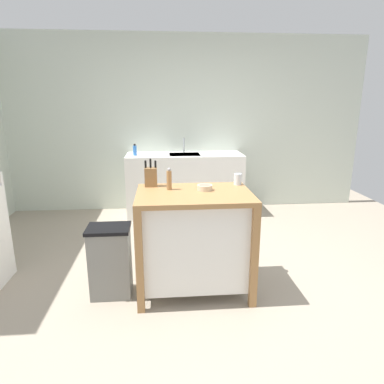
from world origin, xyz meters
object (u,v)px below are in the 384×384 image
Objects in this scene: knife_block at (151,177)px; pepper_grinder at (169,179)px; drinking_cup at (238,179)px; bowl_ceramic_small at (205,187)px; trash_bin at (110,261)px; sink_faucet at (184,145)px; kitchen_island at (194,236)px; bottle_hand_soap at (135,150)px.

knife_block reaches higher than pepper_grinder.
drinking_cup is 0.65m from pepper_grinder.
bowl_ceramic_small is 0.21× the size of trash_bin.
pepper_grinder is at bearing -39.83° from knife_block.
sink_faucet is (-0.04, 2.24, 0.08)m from bowl_ceramic_small.
trash_bin is 2.56m from sink_faucet.
knife_block is 0.82m from trash_bin.
knife_block is (-0.37, 0.25, 0.49)m from kitchen_island.
sink_faucet is at bearing 16.57° from bottle_hand_soap.
bottle_hand_soap is at bearing 110.20° from bowl_ceramic_small.
drinking_cup is (0.33, 0.17, 0.03)m from bowl_ceramic_small.
pepper_grinder reaches higher than drinking_cup.
pepper_grinder reaches higher than bottle_hand_soap.
pepper_grinder is (-0.31, 0.05, 0.07)m from bowl_ceramic_small.
kitchen_island reaches higher than trash_bin.
kitchen_island is at bearing -34.11° from knife_block.
bowl_ceramic_small reaches higher than kitchen_island.
bottle_hand_soap is at bearing 87.86° from trash_bin.
pepper_grinder reaches higher than trash_bin.
trash_bin is 3.83× the size of bottle_hand_soap.
trash_bin is at bearing -166.71° from drinking_cup.
knife_block reaches higher than kitchen_island.
knife_block is 1.87m from bottle_hand_soap.
bottle_hand_soap is (-1.07, 1.86, 0.02)m from drinking_cup.
sink_faucet is at bearing 78.21° from knife_block.
sink_faucet is (0.43, 2.06, 0.02)m from knife_block.
kitchen_island is 0.75m from trash_bin.
bottle_hand_soap reaches higher than drinking_cup.
drinking_cup reaches higher than bowl_ceramic_small.
knife_block is 2.41× the size of drinking_cup.
trash_bin is 2.86× the size of sink_faucet.
drinking_cup is (0.43, 0.24, 0.45)m from kitchen_island.
drinking_cup is 0.63× the size of bottle_hand_soap.
knife_block is 1.14× the size of sink_faucet.
bowl_ceramic_small is at bearing -151.82° from drinking_cup.
drinking_cup is at bearing -80.01° from sink_faucet.
bowl_ceramic_small is at bearing 6.73° from trash_bin.
bowl_ceramic_small is 0.60× the size of sink_faucet.
sink_faucet reaches higher than pepper_grinder.
bowl_ceramic_small is 1.03m from trash_bin.
sink_faucet is (0.06, 2.31, 0.50)m from kitchen_island.
pepper_grinder is at bearing -96.97° from sink_faucet.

